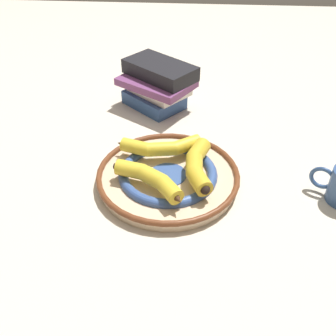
# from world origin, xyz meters

# --- Properties ---
(ground_plane) EXTENTS (2.80, 2.80, 0.00)m
(ground_plane) POSITION_xyz_m (0.00, 0.00, 0.00)
(ground_plane) COLOR beige
(decorative_bowl) EXTENTS (0.32, 0.32, 0.04)m
(decorative_bowl) POSITION_xyz_m (-0.04, 0.03, 0.02)
(decorative_bowl) COLOR beige
(decorative_bowl) RESTS_ON ground_plane
(banana_a) EXTENTS (0.08, 0.21, 0.03)m
(banana_a) POSITION_xyz_m (0.03, 0.06, 0.05)
(banana_a) COLOR yellow
(banana_a) RESTS_ON decorative_bowl
(banana_b) EXTENTS (0.19, 0.06, 0.04)m
(banana_b) POSITION_xyz_m (-0.04, -0.03, 0.06)
(banana_b) COLOR gold
(banana_b) RESTS_ON decorative_bowl
(banana_c) EXTENTS (0.13, 0.17, 0.04)m
(banana_c) POSITION_xyz_m (-0.09, 0.06, 0.05)
(banana_c) COLOR yellow
(banana_c) RESTS_ON decorative_bowl
(book_stack) EXTENTS (0.24, 0.25, 0.13)m
(book_stack) POSITION_xyz_m (0.32, 0.09, 0.07)
(book_stack) COLOR #2D4C84
(book_stack) RESTS_ON ground_plane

